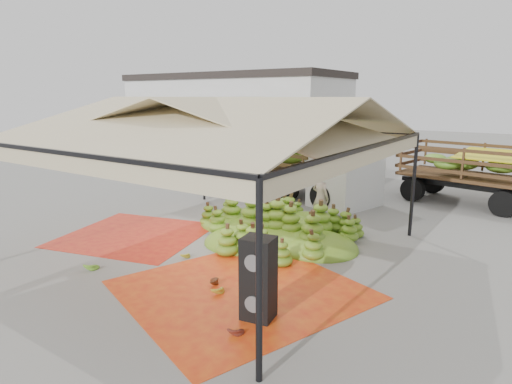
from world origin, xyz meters
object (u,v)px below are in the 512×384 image
Objects in this scene: banana_heap at (275,216)px; speaker_stack at (258,279)px; vendor at (320,198)px; truck_left at (302,160)px; truck_right at (506,171)px.

speaker_stack is at bearing -61.92° from banana_heap.
vendor is 4.12m from truck_left.
truck_left is at bearing -38.89° from vendor.
vendor is (-1.71, 6.08, 0.08)m from speaker_stack.
truck_right reaches higher than vendor.
speaker_stack is 6.32m from vendor.
banana_heap is at bearing 107.69° from speaker_stack.
vendor reaches higher than banana_heap.
truck_right is at bearing 65.01° from speaker_stack.
banana_heap is 0.81× the size of truck_right.
truck_right is (2.97, 11.42, 0.63)m from speaker_stack.
vendor is at bearing 74.50° from banana_heap.
truck_left is 1.05× the size of truck_right.
speaker_stack is 10.26m from truck_left.
truck_left is 7.42m from truck_right.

